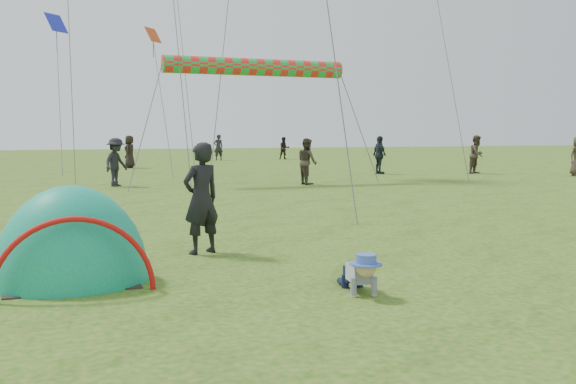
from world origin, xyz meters
name	(u,v)px	position (x,y,z in m)	size (l,w,h in m)	color
ground	(373,310)	(0.00, 0.00, 0.00)	(140.00, 140.00, 0.00)	#195A0B
crawling_toddler	(361,272)	(0.19, 0.67, 0.26)	(0.48, 0.68, 0.52)	black
popup_tent	(73,283)	(-3.01, 2.44, 0.00)	(1.94, 1.60, 2.51)	#0F8487
standing_adult	(201,198)	(-1.02, 3.84, 0.88)	(0.64, 0.42, 1.76)	black
crowd_person_1	(307,161)	(5.59, 15.82, 0.85)	(0.83, 0.65, 1.71)	#3F362D
crowd_person_2	(380,155)	(10.97, 20.24, 0.88)	(1.03, 0.43, 1.76)	#212834
crowd_person_4	(130,152)	(0.71, 29.37, 0.88)	(0.86, 0.56, 1.76)	black
crowd_person_7	(284,148)	(12.33, 36.97, 0.80)	(0.78, 0.60, 1.59)	black
crowd_person_12	(218,147)	(7.55, 37.09, 0.89)	(0.65, 0.43, 1.78)	black
crowd_person_13	(477,155)	(15.36, 18.92, 0.89)	(0.87, 0.68, 1.78)	#46382E
crowd_person_15	(116,162)	(-1.09, 17.39, 0.86)	(1.11, 0.64, 1.72)	black
rainbow_tube_kite	(255,67)	(4.01, 17.13, 4.34)	(0.64, 0.64, 6.90)	red
diamond_kite_1	(153,35)	(1.65, 26.46, 6.71)	(0.87, 0.87, 0.00)	#D2481A
diamond_kite_4	(56,23)	(-2.81, 28.98, 7.43)	(1.12, 1.12, 0.00)	#1F29D0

